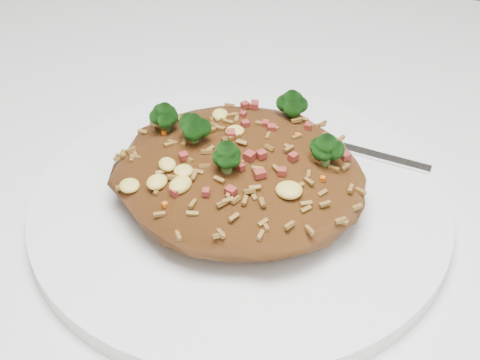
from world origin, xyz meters
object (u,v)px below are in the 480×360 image
object	(u,v)px
dining_table	(166,239)
fork	(338,145)
plate	(240,204)
fried_rice	(240,165)

from	to	relation	value
dining_table	fork	distance (m)	0.18
plate	fork	size ratio (longest dim) A/B	1.84
dining_table	fried_rice	xyz separation A→B (m)	(0.08, -0.04, 0.13)
dining_table	fried_rice	world-z (taller)	fried_rice
plate	fried_rice	world-z (taller)	fried_rice
fork	plate	bearing A→B (deg)	-116.96
plate	dining_table	bearing A→B (deg)	156.55
dining_table	fork	world-z (taller)	fork
plate	fork	distance (m)	0.10
dining_table	plate	bearing A→B (deg)	-23.45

